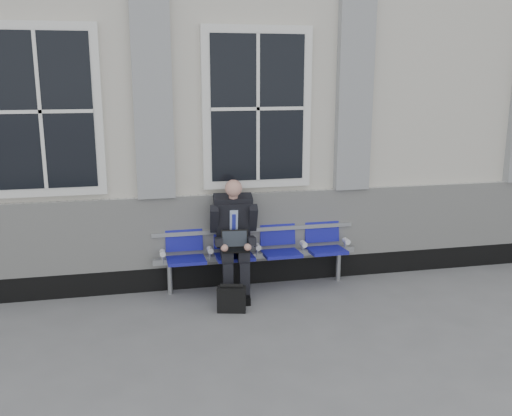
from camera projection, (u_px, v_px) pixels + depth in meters
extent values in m
plane|color=slate|center=(254.00, 333.00, 6.00)|extent=(70.00, 70.00, 0.00)
cube|color=beige|center=(207.00, 111.00, 8.85)|extent=(14.00, 4.00, 4.20)
cube|color=black|center=(230.00, 273.00, 7.37)|extent=(14.00, 0.10, 0.30)
cube|color=silver|center=(230.00, 229.00, 7.22)|extent=(14.00, 0.08, 0.90)
cube|color=#939699|center=(153.00, 97.00, 6.63)|extent=(0.45, 0.14, 2.40)
cube|color=#939699|center=(354.00, 95.00, 7.16)|extent=(0.45, 0.14, 2.40)
cube|color=white|center=(41.00, 111.00, 6.42)|extent=(1.35, 0.10, 1.95)
cube|color=black|center=(40.00, 112.00, 6.38)|extent=(1.15, 0.02, 1.75)
cube|color=white|center=(257.00, 108.00, 6.95)|extent=(1.35, 0.10, 1.95)
cube|color=black|center=(258.00, 109.00, 6.90)|extent=(1.15, 0.02, 1.75)
cube|color=#9EA0A3|center=(257.00, 256.00, 7.21)|extent=(2.60, 0.07, 0.07)
cube|color=#9EA0A3|center=(255.00, 229.00, 7.25)|extent=(2.60, 0.05, 0.05)
cylinder|color=#9EA0A3|center=(170.00, 279.00, 7.03)|extent=(0.06, 0.06, 0.39)
cylinder|color=#9EA0A3|center=(338.00, 266.00, 7.49)|extent=(0.06, 0.06, 0.39)
cube|color=#121399|center=(186.00, 260.00, 6.94)|extent=(0.46, 0.42, 0.07)
cube|color=#121399|center=(184.00, 235.00, 7.08)|extent=(0.46, 0.10, 0.40)
cube|color=#121399|center=(235.00, 257.00, 7.06)|extent=(0.46, 0.42, 0.07)
cube|color=#121399|center=(231.00, 232.00, 7.20)|extent=(0.46, 0.10, 0.40)
cube|color=#121399|center=(281.00, 254.00, 7.19)|extent=(0.46, 0.42, 0.07)
cube|color=#121399|center=(277.00, 229.00, 7.33)|extent=(0.46, 0.10, 0.40)
cube|color=#121399|center=(326.00, 251.00, 7.31)|extent=(0.46, 0.42, 0.07)
cube|color=#121399|center=(322.00, 227.00, 7.45)|extent=(0.46, 0.10, 0.40)
cylinder|color=white|center=(162.00, 253.00, 6.88)|extent=(0.07, 0.12, 0.07)
cylinder|color=white|center=(210.00, 250.00, 7.01)|extent=(0.07, 0.12, 0.07)
cylinder|color=white|center=(258.00, 247.00, 7.13)|extent=(0.07, 0.12, 0.07)
cylinder|color=white|center=(304.00, 244.00, 7.26)|extent=(0.07, 0.12, 0.07)
cylinder|color=white|center=(346.00, 241.00, 7.38)|extent=(0.07, 0.12, 0.07)
cube|color=black|center=(229.00, 299.00, 6.78)|extent=(0.13, 0.27, 0.09)
cube|color=black|center=(245.00, 299.00, 6.81)|extent=(0.13, 0.27, 0.09)
cube|color=black|center=(228.00, 282.00, 6.79)|extent=(0.13, 0.14, 0.47)
cube|color=black|center=(245.00, 281.00, 6.82)|extent=(0.13, 0.14, 0.47)
cube|color=black|center=(227.00, 253.00, 6.94)|extent=(0.18, 0.45, 0.14)
cube|color=black|center=(243.00, 252.00, 6.96)|extent=(0.18, 0.45, 0.14)
cube|color=black|center=(233.00, 223.00, 7.06)|extent=(0.44, 0.37, 0.62)
cube|color=#BED2F9|center=(234.00, 223.00, 6.94)|extent=(0.11, 0.10, 0.35)
cube|color=#252CAF|center=(234.00, 225.00, 6.94)|extent=(0.05, 0.08, 0.29)
cube|color=black|center=(233.00, 200.00, 6.97)|extent=(0.49, 0.28, 0.14)
cylinder|color=#D89987|center=(233.00, 195.00, 6.90)|extent=(0.11, 0.11, 0.10)
sphere|color=#D89987|center=(234.00, 188.00, 6.82)|extent=(0.21, 0.21, 0.21)
cube|color=black|center=(214.00, 219.00, 6.92)|extent=(0.12, 0.29, 0.37)
cube|color=black|center=(253.00, 218.00, 6.98)|extent=(0.12, 0.29, 0.37)
cube|color=black|center=(219.00, 242.00, 6.81)|extent=(0.12, 0.31, 0.14)
cube|color=black|center=(251.00, 240.00, 6.86)|extent=(0.12, 0.31, 0.14)
sphere|color=#D89987|center=(224.00, 248.00, 6.69)|extent=(0.09, 0.09, 0.09)
sphere|color=#D89987|center=(248.00, 247.00, 6.73)|extent=(0.09, 0.09, 0.09)
cube|color=black|center=(236.00, 250.00, 6.80)|extent=(0.34, 0.26, 0.02)
cube|color=black|center=(235.00, 239.00, 6.88)|extent=(0.33, 0.12, 0.21)
cube|color=black|center=(235.00, 239.00, 6.88)|extent=(0.30, 0.10, 0.18)
cube|color=black|center=(232.00, 299.00, 6.52)|extent=(0.35, 0.21, 0.29)
cylinder|color=black|center=(231.00, 286.00, 6.48)|extent=(0.26, 0.11, 0.05)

